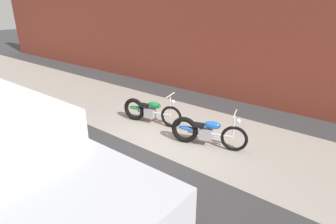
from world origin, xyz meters
TOP-DOWN VIEW (x-y plane):
  - ground_plane at (0.00, 0.00)m, footprint 80.00×80.00m
  - sidewalk_slab at (0.00, 1.75)m, footprint 36.00×3.50m
  - brick_building_wall at (0.00, 5.20)m, footprint 36.00×0.50m
  - motorcycle_green at (-1.23, 1.29)m, footprint 1.98×0.72m
  - motorcycle_blue at (0.89, 1.10)m, footprint 1.94×0.84m

SIDE VIEW (x-z plane):
  - ground_plane at x=0.00m, z-range 0.00..0.00m
  - sidewalk_slab at x=0.00m, z-range 0.00..0.01m
  - motorcycle_green at x=-1.23m, z-range -0.12..0.91m
  - motorcycle_blue at x=0.89m, z-range -0.12..0.91m
  - brick_building_wall at x=0.00m, z-range 0.00..6.18m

